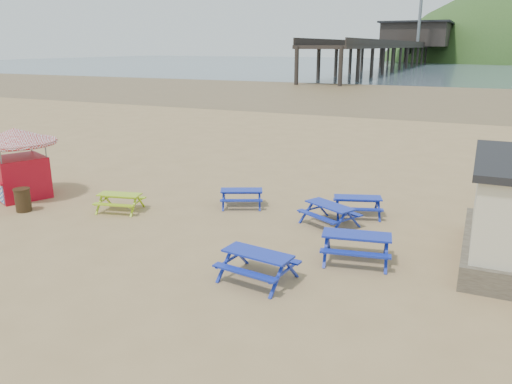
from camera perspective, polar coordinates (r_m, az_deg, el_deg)
The scene contains 12 objects.
ground at distance 17.29m, azimuth -0.83°, elevation -4.61°, with size 400.00×400.00×0.00m, color tan.
wet_sand at distance 70.23m, azimuth 18.87°, elevation 10.44°, with size 400.00×400.00×0.00m, color olive.
sea at distance 184.85m, azimuth 22.74°, elevation 13.21°, with size 400.00×400.00×0.00m, color #4C5F6D.
picnic_table_blue_a at distance 19.94m, azimuth -1.66°, elevation -0.68°, with size 2.06×1.90×0.69m.
picnic_table_blue_b at distance 18.02m, azimuth 8.40°, elevation -2.61°, with size 2.32×2.18×0.77m.
picnic_table_blue_c at distance 19.23m, azimuth 11.51°, elevation -1.60°, with size 2.11×1.89×0.73m.
picnic_table_blue_d at distance 13.76m, azimuth 0.18°, elevation -8.49°, with size 2.13×1.81×0.81m.
picnic_table_blue_e at distance 15.24m, azimuth 11.37°, elevation -6.22°, with size 2.27×1.96×0.84m.
picnic_table_yellow at distance 20.10m, azimuth -15.28°, elevation -1.15°, with size 1.89×1.65×0.69m.
ice_cream_kiosk at distance 23.03m, azimuth -25.63°, elevation 3.91°, with size 4.36×4.36×2.96m.
litter_bin at distance 21.32m, azimuth -25.10°, elevation -0.80°, with size 0.62×0.62×0.92m.
pier at distance 194.45m, azimuth 17.56°, elevation 15.41°, with size 24.00×220.00×39.29m.
Camera 1 is at (6.86, -14.62, 6.19)m, focal length 35.00 mm.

